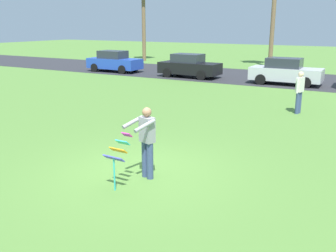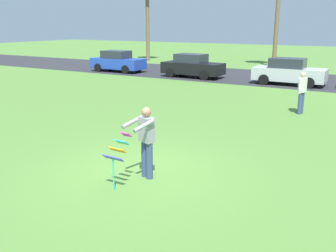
{
  "view_description": "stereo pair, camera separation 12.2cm",
  "coord_description": "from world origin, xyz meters",
  "px_view_note": "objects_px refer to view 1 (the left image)",
  "views": [
    {
      "loc": [
        4.94,
        -7.33,
        3.59
      ],
      "look_at": [
        0.38,
        0.8,
        1.05
      ],
      "focal_mm": 40.27,
      "sensor_mm": 36.0,
      "label": 1
    },
    {
      "loc": [
        5.05,
        -7.27,
        3.59
      ],
      "look_at": [
        0.38,
        0.8,
        1.05
      ],
      "focal_mm": 40.27,
      "sensor_mm": 36.0,
      "label": 2
    }
  ],
  "objects_px": {
    "parked_car_blue": "(114,62)",
    "person_kite_flyer": "(147,140)",
    "person_walker_near": "(299,91)",
    "parked_car_silver": "(285,72)",
    "kite_held": "(118,152)",
    "parked_car_black": "(189,66)"
  },
  "relations": [
    {
      "from": "parked_car_blue",
      "to": "person_kite_flyer",
      "type": "bearing_deg",
      "value": -50.75
    },
    {
      "from": "person_walker_near",
      "to": "parked_car_blue",
      "type": "bearing_deg",
      "value": 153.52
    },
    {
      "from": "person_kite_flyer",
      "to": "parked_car_silver",
      "type": "distance_m",
      "value": 16.3
    },
    {
      "from": "kite_held",
      "to": "parked_car_silver",
      "type": "relative_size",
      "value": 0.29
    },
    {
      "from": "parked_car_blue",
      "to": "parked_car_black",
      "type": "distance_m",
      "value": 6.41
    },
    {
      "from": "parked_car_black",
      "to": "parked_car_blue",
      "type": "bearing_deg",
      "value": -179.99
    },
    {
      "from": "kite_held",
      "to": "person_walker_near",
      "type": "bearing_deg",
      "value": 77.87
    },
    {
      "from": "kite_held",
      "to": "parked_car_silver",
      "type": "xyz_separation_m",
      "value": [
        -0.17,
        17.09,
        -0.07
      ]
    },
    {
      "from": "person_kite_flyer",
      "to": "kite_held",
      "type": "distance_m",
      "value": 0.84
    },
    {
      "from": "person_kite_flyer",
      "to": "parked_car_blue",
      "type": "distance_m",
      "value": 21.04
    },
    {
      "from": "parked_car_black",
      "to": "person_walker_near",
      "type": "distance_m",
      "value": 11.53
    },
    {
      "from": "kite_held",
      "to": "parked_car_blue",
      "type": "height_order",
      "value": "parked_car_blue"
    },
    {
      "from": "person_kite_flyer",
      "to": "person_walker_near",
      "type": "distance_m",
      "value": 8.94
    },
    {
      "from": "person_kite_flyer",
      "to": "parked_car_silver",
      "type": "bearing_deg",
      "value": 91.43
    },
    {
      "from": "kite_held",
      "to": "person_kite_flyer",
      "type": "bearing_deg",
      "value": 73.68
    },
    {
      "from": "kite_held",
      "to": "parked_car_blue",
      "type": "distance_m",
      "value": 21.52
    },
    {
      "from": "person_walker_near",
      "to": "kite_held",
      "type": "bearing_deg",
      "value": -102.13
    },
    {
      "from": "kite_held",
      "to": "parked_car_blue",
      "type": "relative_size",
      "value": 0.29
    },
    {
      "from": "person_kite_flyer",
      "to": "parked_car_blue",
      "type": "xyz_separation_m",
      "value": [
        -13.31,
        16.3,
        -0.18
      ]
    },
    {
      "from": "person_walker_near",
      "to": "parked_car_black",
      "type": "bearing_deg",
      "value": 139.16
    },
    {
      "from": "kite_held",
      "to": "parked_car_blue",
      "type": "bearing_deg",
      "value": 127.42
    },
    {
      "from": "parked_car_silver",
      "to": "parked_car_black",
      "type": "bearing_deg",
      "value": 179.99
    }
  ]
}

